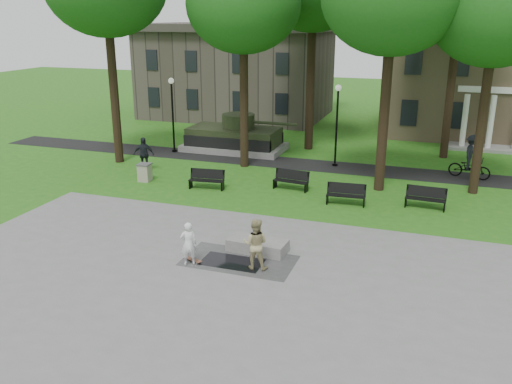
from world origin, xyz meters
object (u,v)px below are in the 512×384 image
concrete_block (258,245)px  cyclist (470,161)px  friend_watching (255,244)px  skateboarder (188,244)px  trash_bin (145,172)px  park_bench_0 (207,179)px

concrete_block → cyclist: (7.72, 12.87, 0.72)m
friend_watching → cyclist: size_ratio=0.76×
skateboarder → concrete_block: bearing=-164.3°
trash_bin → skateboarder: bearing=-51.8°
concrete_block → friend_watching: size_ratio=1.21×
park_bench_0 → friend_watching: bearing=-62.4°
concrete_block → cyclist: bearing=59.0°
concrete_block → park_bench_0: park_bench_0 is taller
cyclist → park_bench_0: cyclist is taller
park_bench_0 → trash_bin: park_bench_0 is taller
concrete_block → skateboarder: size_ratio=1.38×
concrete_block → friend_watching: (0.39, -1.39, 0.68)m
park_bench_0 → cyclist: bearing=20.3°
park_bench_0 → trash_bin: size_ratio=1.92×
cyclist → trash_bin: bearing=126.3°
park_bench_0 → trash_bin: bearing=171.7°
trash_bin → friend_watching: bearing=-41.7°
friend_watching → trash_bin: (-9.00, 8.01, -0.44)m
friend_watching → trash_bin: 12.06m
skateboarder → park_bench_0: size_ratio=0.87×
skateboarder → park_bench_0: (-3.03, 8.39, -0.29)m
concrete_block → skateboarder: skateboarder is taller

